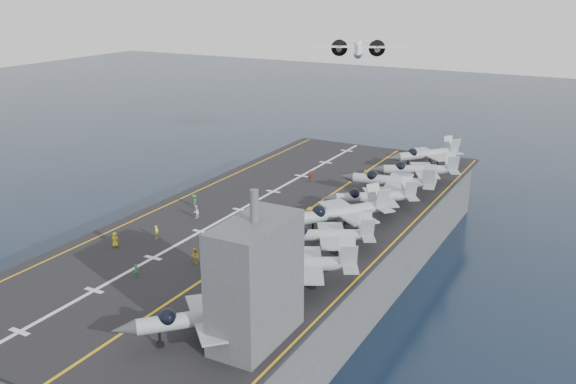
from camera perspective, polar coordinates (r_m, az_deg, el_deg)
The scene contains 27 objects.
ground at distance 97.42m, azimuth -1.13°, elevation -7.93°, with size 500.00×500.00×0.00m, color #142135.
hull at distance 95.32m, azimuth -1.15°, elevation -5.24°, with size 36.00×90.00×10.00m, color #56595E.
flight_deck at distance 93.37m, azimuth -1.17°, elevation -2.31°, with size 38.00×92.00×0.40m, color black.
foul_line at distance 91.94m, azimuth 0.46°, elevation -2.49°, with size 0.35×90.00×0.02m, color gold.
landing_centerline at distance 96.23m, azimuth -4.28°, elevation -1.58°, with size 0.50×90.00×0.02m, color silver.
deck_edge_port at distance 102.31m, azimuth -9.48°, elevation -0.57°, with size 0.25×90.00×0.02m, color gold.
deck_edge_stbd at distance 86.28m, azimuth 9.61°, elevation -4.19°, with size 0.25×90.00×0.02m, color gold.
island_superstructure at distance 59.51m, azimuth -2.92°, elevation -6.68°, with size 5.00×10.00×15.00m, color #56595E, non-canonical shape.
fighter_jet_0 at distance 61.97m, azimuth -7.59°, elevation -10.88°, with size 17.36×17.43×5.13m, color #9298A0, non-canonical shape.
fighter_jet_2 at distance 72.09m, azimuth 0.95°, elevation -6.28°, with size 18.18×16.11×5.28m, color #9DA3AD, non-canonical shape.
fighter_jet_3 at distance 80.69m, azimuth 3.41°, elevation -3.74°, with size 16.57×14.79×4.80m, color #9298A1, non-canonical shape.
fighter_jet_4 at distance 87.61m, azimuth 4.81°, elevation -1.71°, with size 18.03×19.11×5.53m, color #9BA3AA, non-canonical shape.
fighter_jet_5 at distance 95.42m, azimuth 7.74°, elevation -0.34°, with size 16.90×15.70×4.88m, color gray, non-canonical shape.
fighter_jet_6 at distance 102.67m, azimuth 9.33°, elevation 1.05°, with size 16.94×12.91×5.31m, color #9FA8AE, non-canonical shape.
fighter_jet_7 at distance 110.16m, azimuth 11.63°, elevation 2.04°, with size 17.46×15.31×5.08m, color #9DA5AD, non-canonical shape.
fighter_jet_8 at distance 120.65m, azimuth 12.29°, elevation 3.39°, with size 16.78×17.38×5.05m, color gray, non-canonical shape.
tow_cart_a at distance 76.05m, azimuth -6.61°, elevation -6.77°, with size 1.95×1.31×1.14m, color #D6A208, non-canonical shape.
tow_cart_b at distance 93.25m, azimuth 2.30°, elevation -1.84°, with size 2.06×1.51×1.13m, color gold, non-canonical shape.
tow_cart_c at distance 112.54m, azimuth 7.30°, elevation 1.57°, with size 2.18×1.71×1.15m, color gold, non-canonical shape.
crew_0 at distance 85.55m, azimuth -15.12°, elevation -4.10°, with size 1.37×1.18×1.93m, color yellow.
crew_1 at distance 86.91m, azimuth -11.59°, elevation -3.51°, with size 0.87×1.18×1.82m, color yellow.
crew_2 at distance 93.17m, azimuth -8.17°, elevation -1.76°, with size 0.84×1.23×2.00m, color silver.
crew_3 at distance 97.99m, azimuth -8.33°, elevation -0.77°, with size 1.26×1.39×1.93m, color #297C38.
crew_4 at distance 109.44m, azimuth 1.95°, elevation 1.41°, with size 1.22×0.94×1.83m, color red.
crew_6 at distance 76.48m, azimuth -13.31°, elevation -6.82°, with size 1.03×0.75×1.61m, color #309044.
crew_7 at distance 78.50m, azimuth -8.28°, elevation -5.67°, with size 1.38×1.44×2.00m, color yellow.
transport_plane at distance 151.53m, azimuth 6.24°, elevation 12.23°, with size 25.25×21.56×5.04m, color white, non-canonical shape.
Camera 1 is at (43.33, -75.96, 42.93)m, focal length 40.00 mm.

